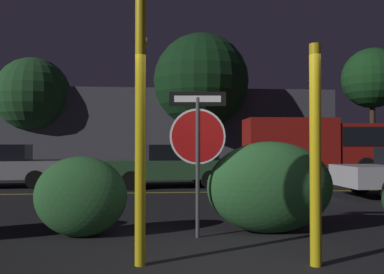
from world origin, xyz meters
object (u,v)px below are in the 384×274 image
Objects in this scene: stop_sign at (198,136)px; street_lamp at (144,80)px; tree_2 at (33,95)px; delivery_truck at (317,143)px; passing_car_2 at (169,166)px; yellow_pole_left at (140,130)px; hedge_bush_1 at (81,196)px; tree_1 at (372,79)px; yellow_pole_right at (315,154)px; tree_0 at (201,81)px; hedge_bush_2 at (270,187)px.

street_lamp is (-1.02, 12.99, 2.80)m from stop_sign.
delivery_truck is at bearing -21.79° from tree_2.
yellow_pole_left is at bearing 171.42° from passing_car_2.
street_lamp is (0.78, 12.77, 3.74)m from hedge_bush_1.
street_lamp reaches higher than hedge_bush_1.
street_lamp is 0.98× the size of tree_2.
yellow_pole_left is 14.70m from street_lamp.
tree_1 is (13.65, 19.85, 3.85)m from yellow_pole_left.
delivery_truck is (8.91, 12.77, 0.86)m from hedge_bush_1.
delivery_truck is (5.89, 14.65, 0.17)m from yellow_pole_right.
tree_1 reaches higher than yellow_pole_left.
tree_1 reaches higher than street_lamp.
street_lamp is at bearing 86.53° from hedge_bush_1.
stop_sign is 0.29× the size of tree_0.
yellow_pole_left reaches higher than hedge_bush_1.
tree_1 is (11.58, 20.06, 4.15)m from yellow_pole_right.
yellow_pole_right is at bearing -19.19° from delivery_truck.
tree_0 is (-4.97, 4.74, 3.57)m from delivery_truck.
street_lamp reaches higher than yellow_pole_left.
hedge_bush_1 is 23.82m from tree_1.
hedge_bush_2 is 22.07m from tree_1.
yellow_pole_right reaches higher than passing_car_2.
tree_1 is at bearing -55.13° from passing_car_2.
hedge_bush_2 is at bearing -174.35° from passing_car_2.
tree_2 is (-8.72, 18.61, 3.52)m from hedge_bush_2.
tree_1 reaches higher than stop_sign.
hedge_bush_2 is 14.08m from delivery_truck.
tree_1 is at bearing 60.01° from yellow_pole_right.
tree_1 reaches higher than hedge_bush_1.
yellow_pole_left is at bearing -140.95° from hedge_bush_2.
hedge_bush_1 is (-3.02, 1.88, -0.69)m from yellow_pole_right.
tree_1 is at bearing -1.21° from tree_2.
stop_sign is at bearing -124.83° from tree_1.
tree_1 is (10.66, 0.68, 0.41)m from tree_0.
yellow_pole_left is 2.25× the size of hedge_bush_1.
hedge_bush_1 is at bearing 119.84° from yellow_pole_left.
street_lamp is (-8.13, 0.01, 2.88)m from delivery_truck.
passing_car_2 is at bearing 97.98° from yellow_pole_right.
tree_0 is (2.98, 19.17, 3.45)m from yellow_pole_left.
yellow_pole_left is (-0.84, -1.44, 0.04)m from stop_sign.
yellow_pole_left reaches higher than hedge_bush_2.
passing_car_2 is (0.72, 9.36, -0.90)m from yellow_pole_left.
stop_sign is 18.19m from tree_0.
tree_1 is at bearing 136.26° from delivery_truck.
street_lamp is at bearing 99.83° from stop_sign.
yellow_pole_left reaches higher than yellow_pole_right.
street_lamp is at bearing -42.00° from tree_2.
hedge_bush_2 reaches higher than hedge_bush_1.
stop_sign is 0.52× the size of passing_car_2.
yellow_pole_left is at bearing -60.16° from hedge_bush_1.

